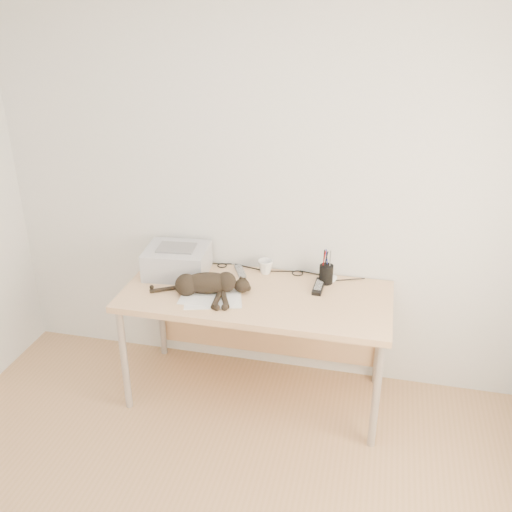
% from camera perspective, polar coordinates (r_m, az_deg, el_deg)
% --- Properties ---
extents(wall_back, '(3.50, 0.00, 3.50)m').
position_cam_1_polar(wall_back, '(3.50, 1.34, 7.08)').
color(wall_back, silver).
rests_on(wall_back, floor).
extents(desk, '(1.60, 0.70, 0.74)m').
position_cam_1_polar(desk, '(3.54, 0.32, -5.01)').
color(desk, '#E2B084').
rests_on(desk, floor).
extents(printer, '(0.41, 0.36, 0.18)m').
position_cam_1_polar(printer, '(3.64, -7.88, -0.46)').
color(printer, '#ACACB1').
rests_on(printer, desk).
extents(papers, '(0.40, 0.32, 0.01)m').
position_cam_1_polar(papers, '(3.36, -4.51, -4.18)').
color(papers, white).
rests_on(papers, desk).
extents(cat, '(0.61, 0.30, 0.14)m').
position_cam_1_polar(cat, '(3.39, -5.15, -2.85)').
color(cat, black).
rests_on(cat, desk).
extents(mug, '(0.12, 0.12, 0.09)m').
position_cam_1_polar(mug, '(3.62, 0.96, -1.09)').
color(mug, white).
rests_on(mug, desk).
extents(pen_cup, '(0.09, 0.09, 0.22)m').
position_cam_1_polar(pen_cup, '(3.52, 7.02, -1.77)').
color(pen_cup, black).
rests_on(pen_cup, desk).
extents(remote_grey, '(0.11, 0.17, 0.02)m').
position_cam_1_polar(remote_grey, '(3.65, -1.59, -1.53)').
color(remote_grey, slate).
rests_on(remote_grey, desk).
extents(remote_black, '(0.06, 0.20, 0.02)m').
position_cam_1_polar(remote_black, '(3.48, 6.29, -3.06)').
color(remote_black, black).
rests_on(remote_black, desk).
extents(mouse, '(0.10, 0.13, 0.04)m').
position_cam_1_polar(mouse, '(3.58, 7.52, -2.10)').
color(mouse, white).
rests_on(mouse, desk).
extents(cable_tangle, '(1.36, 0.08, 0.01)m').
position_cam_1_polar(cable_tangle, '(3.67, 1.09, -1.42)').
color(cable_tangle, black).
rests_on(cable_tangle, desk).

